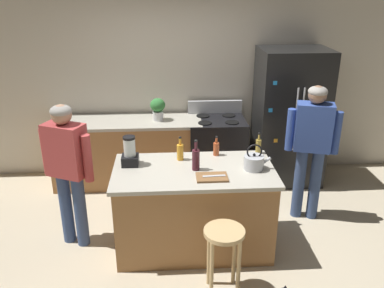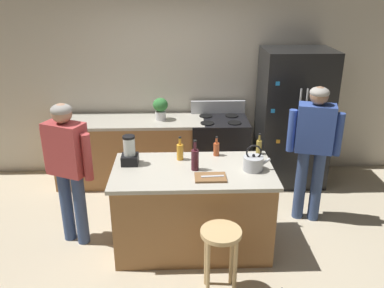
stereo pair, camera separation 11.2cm
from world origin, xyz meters
name	(u,v)px [view 1 (the left image)]	position (x,y,z in m)	size (l,w,h in m)	color
ground_plane	(194,245)	(0.00, 0.00, 0.00)	(14.00, 14.00, 0.00)	beige
back_wall	(185,80)	(0.00, 1.95, 1.35)	(8.00, 0.10, 2.70)	beige
kitchen_island	(194,208)	(0.00, 0.00, 0.46)	(1.62, 0.87, 0.91)	#9E6B3D
back_counter_run	(129,152)	(-0.80, 1.55, 0.45)	(2.00, 0.64, 0.91)	#9E6B3D
refrigerator	(290,117)	(1.41, 1.50, 0.92)	(0.90, 0.73, 1.84)	black
stove_range	(216,149)	(0.42, 1.52, 0.46)	(0.76, 0.65, 1.09)	black
person_by_island_left	(67,163)	(-1.27, 0.14, 0.94)	(0.57, 0.37, 1.56)	#384C7A
person_by_sink_right	(312,141)	(1.37, 0.50, 0.98)	(0.59, 0.32, 1.61)	#384C7A
bar_stool	(224,245)	(0.21, -0.73, 0.52)	(0.36, 0.36, 0.67)	tan
potted_plant	(158,108)	(-0.38, 1.55, 1.08)	(0.20, 0.20, 0.30)	silver
blender_appliance	(130,153)	(-0.64, 0.15, 1.04)	(0.17, 0.17, 0.31)	black
bottle_vinegar	(258,146)	(0.73, 0.36, 0.99)	(0.06, 0.06, 0.24)	olive
bottle_wine	(196,159)	(0.02, -0.01, 1.02)	(0.08, 0.08, 0.32)	#471923
bottle_soda	(180,151)	(-0.13, 0.24, 1.00)	(0.07, 0.07, 0.26)	orange
bottle_cooking_sauce	(216,148)	(0.26, 0.34, 0.99)	(0.06, 0.06, 0.22)	#B24C26
tea_kettle	(254,162)	(0.60, -0.03, 0.99)	(0.28, 0.20, 0.27)	#B7BABF
cutting_board	(212,177)	(0.16, -0.21, 0.92)	(0.30, 0.20, 0.02)	brown
chef_knife	(214,176)	(0.18, -0.21, 0.93)	(0.22, 0.03, 0.01)	#B7BABF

